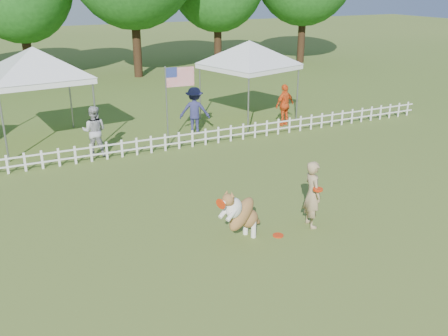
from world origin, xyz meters
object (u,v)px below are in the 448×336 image
(flag_pole, at_px, (167,107))
(spectator_c, at_px, (285,105))
(spectator_b, at_px, (195,111))
(frisbee_on_turf, at_px, (278,235))
(handler, at_px, (312,194))
(spectator_a, at_px, (94,131))
(canopy_tent_right, at_px, (249,82))
(canopy_tent_left, at_px, (39,97))
(dog, at_px, (242,214))

(flag_pole, height_order, spectator_c, flag_pole)
(flag_pole, relative_size, spectator_b, 1.59)
(frisbee_on_turf, bearing_deg, spectator_b, 80.23)
(handler, xyz_separation_m, flag_pole, (-0.99, 7.18, 0.59))
(spectator_a, bearing_deg, canopy_tent_right, -140.85)
(canopy_tent_left, height_order, spectator_c, canopy_tent_left)
(canopy_tent_right, xyz_separation_m, spectator_a, (-6.70, -1.75, -0.75))
(dog, bearing_deg, spectator_a, 79.76)
(spectator_c, bearing_deg, flag_pole, -8.55)
(spectator_b, bearing_deg, handler, 112.32)
(frisbee_on_turf, distance_m, spectator_c, 9.42)
(frisbee_on_turf, height_order, spectator_c, spectator_c)
(dog, distance_m, canopy_tent_left, 9.96)
(canopy_tent_left, bearing_deg, frisbee_on_turf, -74.42)
(canopy_tent_left, bearing_deg, dog, -78.49)
(frisbee_on_turf, relative_size, flag_pole, 0.09)
(frisbee_on_turf, height_order, spectator_b, spectator_b)
(dog, relative_size, canopy_tent_right, 0.41)
(spectator_b, bearing_deg, spectator_a, 38.80)
(spectator_c, bearing_deg, canopy_tent_left, -25.96)
(dog, xyz_separation_m, flag_pole, (0.81, 7.10, 0.75))
(canopy_tent_right, relative_size, flag_pole, 1.13)
(flag_pole, relative_size, spectator_c, 1.69)
(handler, xyz_separation_m, canopy_tent_left, (-4.85, 9.51, 0.85))
(canopy_tent_right, bearing_deg, dog, -135.60)
(handler, bearing_deg, flag_pole, 16.91)
(canopy_tent_right, bearing_deg, frisbee_on_turf, -130.92)
(canopy_tent_left, relative_size, spectator_a, 1.98)
(frisbee_on_turf, bearing_deg, handler, 6.74)
(spectator_c, bearing_deg, dog, 37.31)
(handler, relative_size, spectator_b, 0.92)
(dog, height_order, spectator_b, spectator_b)
(spectator_b, bearing_deg, spectator_c, -162.28)
(dog, distance_m, spectator_b, 8.50)
(frisbee_on_turf, height_order, canopy_tent_left, canopy_tent_left)
(dog, xyz_separation_m, frisbee_on_turf, (0.84, -0.19, -0.64))
(dog, distance_m, spectator_a, 7.46)
(dog, xyz_separation_m, spectator_a, (-1.67, 7.27, 0.18))
(frisbee_on_turf, xyz_separation_m, spectator_c, (5.10, 7.87, 0.82))
(canopy_tent_right, height_order, flag_pole, canopy_tent_right)
(spectator_a, bearing_deg, spectator_b, -142.36)
(dog, bearing_deg, canopy_tent_left, 84.76)
(frisbee_on_turf, bearing_deg, spectator_a, 108.57)
(frisbee_on_turf, distance_m, canopy_tent_left, 10.51)
(dog, relative_size, canopy_tent_left, 0.39)
(canopy_tent_left, xyz_separation_m, spectator_b, (5.33, -1.24, -0.77))
(flag_pole, xyz_separation_m, spectator_b, (1.47, 1.09, -0.52))
(canopy_tent_left, distance_m, spectator_b, 5.53)
(canopy_tent_left, distance_m, flag_pole, 4.52)
(canopy_tent_right, xyz_separation_m, spectator_c, (0.92, -1.34, -0.76))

